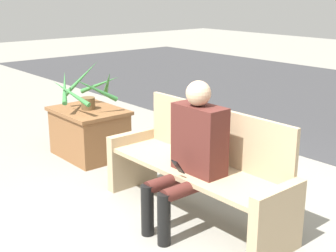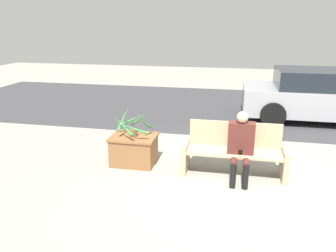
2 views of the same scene
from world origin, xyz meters
name	(u,v)px [view 1 (image 1 of 2)]	position (x,y,z in m)	size (l,w,h in m)	color
ground_plane	(181,230)	(0.00, 0.00, 0.00)	(30.00, 30.00, 0.00)	gray
bench	(199,167)	(-0.13, 0.32, 0.43)	(1.85, 0.55, 0.94)	tan
person_seated	(192,149)	(-0.02, 0.13, 0.67)	(0.46, 0.62, 1.22)	#51231E
planter_box	(89,131)	(-2.05, 0.38, 0.31)	(0.87, 0.68, 0.57)	brown
potted_plant	(87,90)	(-2.05, 0.38, 0.80)	(0.72, 0.76, 0.54)	brown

